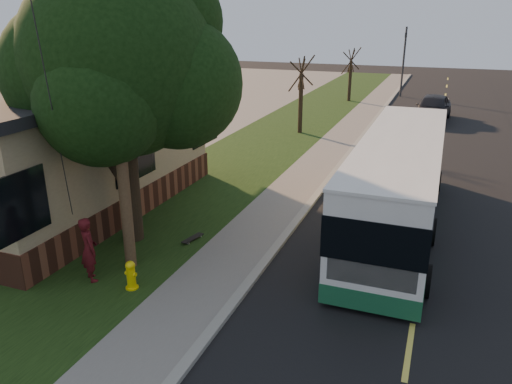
# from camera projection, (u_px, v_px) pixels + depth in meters

# --- Properties ---
(ground) EXTENTS (120.00, 120.00, 0.00)m
(ground) POSITION_uv_depth(u_px,v_px,m) (229.00, 311.00, 11.46)
(ground) COLOR black
(ground) RESTS_ON ground
(road) EXTENTS (8.00, 80.00, 0.01)m
(road) POSITION_uv_depth(u_px,v_px,m) (431.00, 194.00, 18.92)
(road) COLOR black
(road) RESTS_ON ground
(curb) EXTENTS (0.25, 80.00, 0.12)m
(curb) POSITION_uv_depth(u_px,v_px,m) (328.00, 181.00, 20.24)
(curb) COLOR gray
(curb) RESTS_ON ground
(sidewalk) EXTENTS (2.00, 80.00, 0.08)m
(sidewalk) POSITION_uv_depth(u_px,v_px,m) (304.00, 179.00, 20.59)
(sidewalk) COLOR slate
(sidewalk) RESTS_ON ground
(grass_verge) EXTENTS (5.00, 80.00, 0.07)m
(grass_verge) POSITION_uv_depth(u_px,v_px,m) (227.00, 170.00, 21.76)
(grass_verge) COLOR black
(grass_verge) RESTS_ON ground
(building_lot) EXTENTS (15.00, 80.00, 0.04)m
(building_lot) POSITION_uv_depth(u_px,v_px,m) (45.00, 149.00, 25.11)
(building_lot) COLOR slate
(building_lot) RESTS_ON ground
(fire_hydrant) EXTENTS (0.32, 0.32, 0.74)m
(fire_hydrant) POSITION_uv_depth(u_px,v_px,m) (131.00, 275.00, 12.19)
(fire_hydrant) COLOR yellow
(fire_hydrant) RESTS_ON grass_verge
(utility_pole) EXTENTS (2.86, 3.21, 9.07)m
(utility_pole) POSITION_uv_depth(u_px,v_px,m) (115.00, 95.00, 11.88)
(utility_pole) COLOR #473321
(utility_pole) RESTS_ON ground
(leafy_tree) EXTENTS (6.30, 6.00, 7.80)m
(leafy_tree) POSITION_uv_depth(u_px,v_px,m) (123.00, 64.00, 13.45)
(leafy_tree) COLOR black
(leafy_tree) RESTS_ON grass_verge
(bare_tree_near) EXTENTS (1.38, 1.21, 4.31)m
(bare_tree_near) POSITION_uv_depth(u_px,v_px,m) (301.00, 96.00, 27.75)
(bare_tree_near) COLOR black
(bare_tree_near) RESTS_ON grass_verge
(bare_tree_far) EXTENTS (1.38, 1.21, 4.03)m
(bare_tree_far) POSITION_uv_depth(u_px,v_px,m) (350.00, 75.00, 38.19)
(bare_tree_far) COLOR black
(bare_tree_far) RESTS_ON grass_verge
(traffic_signal) EXTENTS (0.18, 0.22, 5.50)m
(traffic_signal) POSITION_uv_depth(u_px,v_px,m) (404.00, 57.00, 40.15)
(traffic_signal) COLOR #2D2D30
(traffic_signal) RESTS_ON ground
(transit_bus) EXTENTS (2.51, 10.87, 2.95)m
(transit_bus) POSITION_uv_depth(u_px,v_px,m) (399.00, 181.00, 15.44)
(transit_bus) COLOR silver
(transit_bus) RESTS_ON ground
(skateboarder) EXTENTS (0.74, 0.69, 1.69)m
(skateboarder) POSITION_uv_depth(u_px,v_px,m) (89.00, 249.00, 12.44)
(skateboarder) COLOR #4A0E13
(skateboarder) RESTS_ON grass_verge
(skateboard_main) EXTENTS (0.37, 0.86, 0.08)m
(skateboard_main) POSITION_uv_depth(u_px,v_px,m) (193.00, 238.00, 14.90)
(skateboard_main) COLOR black
(skateboard_main) RESTS_ON grass_verge
(dumpster) EXTENTS (1.66, 1.37, 1.37)m
(dumpster) POSITION_uv_depth(u_px,v_px,m) (69.00, 184.00, 17.83)
(dumpster) COLOR black
(dumpster) RESTS_ON building_lot
(distant_car) EXTENTS (2.35, 5.02, 1.66)m
(distant_car) POSITION_uv_depth(u_px,v_px,m) (433.00, 108.00, 31.67)
(distant_car) COLOR black
(distant_car) RESTS_ON ground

